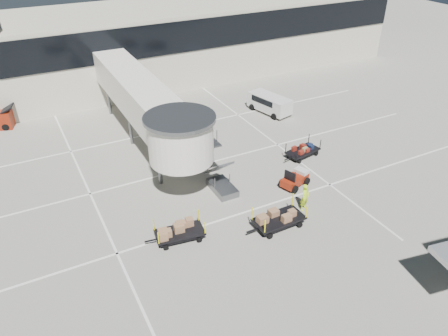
{
  "coord_description": "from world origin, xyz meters",
  "views": [
    {
      "loc": [
        -13.34,
        -18.21,
        17.87
      ],
      "look_at": [
        -1.35,
        4.83,
        2.0
      ],
      "focal_mm": 35.0,
      "sensor_mm": 36.0,
      "label": 1
    }
  ],
  "objects": [
    {
      "name": "ground",
      "position": [
        0.0,
        0.0,
        0.0
      ],
      "size": [
        140.0,
        140.0,
        0.0
      ],
      "primitive_type": "plane",
      "color": "#A09D8F",
      "rests_on": "ground"
    },
    {
      "name": "lane_markings",
      "position": [
        -0.67,
        9.33,
        0.01
      ],
      "size": [
        40.0,
        30.0,
        0.02
      ],
      "color": "white",
      "rests_on": "ground"
    },
    {
      "name": "terminal",
      "position": [
        -0.35,
        29.94,
        4.11
      ],
      "size": [
        64.0,
        12.11,
        15.2
      ],
      "color": "beige",
      "rests_on": "ground"
    },
    {
      "name": "jet_bridge",
      "position": [
        -3.97,
        12.26,
        4.28
      ],
      "size": [
        5.7,
        20.4,
        6.03
      ],
      "color": "white",
      "rests_on": "ground"
    },
    {
      "name": "baggage_tug",
      "position": [
        3.65,
        3.16,
        0.53
      ],
      "size": [
        2.46,
        2.01,
        1.47
      ],
      "rotation": [
        0.0,
        0.0,
        0.33
      ],
      "color": "maroon",
      "rests_on": "ground"
    },
    {
      "name": "suitcase_cart",
      "position": [
        6.71,
        6.42,
        0.49
      ],
      "size": [
        3.56,
        1.91,
        1.37
      ],
      "rotation": [
        0.0,
        0.0,
        0.19
      ],
      "color": "black",
      "rests_on": "ground"
    },
    {
      "name": "box_cart_near",
      "position": [
        0.04,
        -0.27,
        0.59
      ],
      "size": [
        4.06,
        1.7,
        1.58
      ],
      "rotation": [
        0.0,
        0.0,
        0.02
      ],
      "color": "black",
      "rests_on": "ground"
    },
    {
      "name": "box_cart_far",
      "position": [
        -6.23,
        1.49,
        0.58
      ],
      "size": [
        3.75,
        1.88,
        1.44
      ],
      "rotation": [
        0.0,
        0.0,
        -0.14
      ],
      "color": "black",
      "rests_on": "ground"
    },
    {
      "name": "ground_worker",
      "position": [
        2.49,
        0.47,
        0.99
      ],
      "size": [
        0.85,
        0.71,
        1.98
      ],
      "primitive_type": "imported",
      "rotation": [
        0.0,
        0.0,
        0.39
      ],
      "color": "#B4E317",
      "rests_on": "ground"
    },
    {
      "name": "minivan",
      "position": [
        9.03,
        15.24,
        1.03
      ],
      "size": [
        2.86,
        4.82,
        1.71
      ],
      "rotation": [
        0.0,
        0.0,
        0.24
      ],
      "color": "silver",
      "rests_on": "ground"
    }
  ]
}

